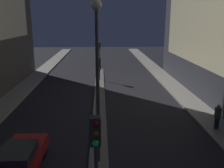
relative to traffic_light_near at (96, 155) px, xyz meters
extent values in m
cube|color=#66605B|center=(0.00, 13.74, -3.40)|extent=(1.06, 33.37, 0.13)
cube|color=#2D2D2D|center=(0.00, 0.03, 0.76)|extent=(0.32, 0.28, 0.90)
sphere|color=#4C0F0F|center=(0.00, -0.15, 1.06)|extent=(0.20, 0.20, 0.20)
sphere|color=#4C380A|center=(0.00, -0.15, 0.76)|extent=(0.20, 0.20, 0.20)
sphere|color=#1EEA4C|center=(0.00, -0.15, 0.46)|extent=(0.20, 0.20, 0.20)
cylinder|color=#383838|center=(0.00, 11.38, -1.51)|extent=(0.12, 0.12, 3.64)
cube|color=#2D2D2D|center=(0.00, 11.38, 0.76)|extent=(0.32, 0.28, 0.90)
sphere|color=#4C0F0F|center=(0.00, 11.20, 1.06)|extent=(0.20, 0.20, 0.20)
sphere|color=#4C380A|center=(0.00, 11.20, 0.76)|extent=(0.20, 0.20, 0.20)
sphere|color=#1EEA4C|center=(0.00, 11.20, 0.46)|extent=(0.20, 0.20, 0.20)
cylinder|color=#383838|center=(0.00, 23.70, -1.51)|extent=(0.12, 0.12, 3.64)
cube|color=#2D2D2D|center=(0.00, 23.70, 0.76)|extent=(0.32, 0.28, 0.90)
sphere|color=#4C0F0F|center=(0.00, 23.52, 1.06)|extent=(0.20, 0.20, 0.20)
sphere|color=#4C380A|center=(0.00, 23.52, 0.76)|extent=(0.20, 0.20, 0.20)
sphere|color=#1EEA4C|center=(0.00, 23.52, 0.46)|extent=(0.20, 0.20, 0.20)
cylinder|color=#383838|center=(0.00, 5.07, 0.55)|extent=(0.16, 0.16, 7.76)
sphere|color=#F9EAB2|center=(0.00, 5.07, 4.59)|extent=(0.52, 0.52, 0.52)
cube|color=maroon|center=(-3.87, 4.41, -2.80)|extent=(1.87, 4.55, 0.68)
cube|color=black|center=(-3.87, 4.07, -2.23)|extent=(1.59, 2.05, 0.46)
cylinder|color=black|center=(-4.69, 5.82, -3.14)|extent=(0.22, 0.64, 0.64)
cylinder|color=black|center=(-3.04, 5.82, -3.14)|extent=(0.22, 0.64, 0.64)
cylinder|color=black|center=(8.01, 8.68, -2.90)|extent=(0.33, 0.33, 0.79)
cylinder|color=#33563D|center=(8.01, 8.68, -2.15)|extent=(0.44, 0.44, 0.71)
sphere|color=tan|center=(8.01, 8.68, -1.68)|extent=(0.23, 0.23, 0.23)
camera|label=1|loc=(0.18, -6.72, 3.94)|focal=40.00mm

